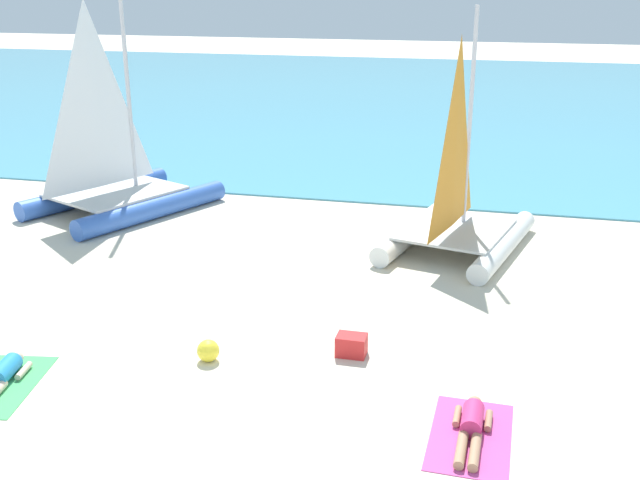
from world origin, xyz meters
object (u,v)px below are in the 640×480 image
sunbather_left (2,376)px  beach_ball (208,351)px  sailboat_white (457,216)px  towel_left (1,385)px  sunbather_right (471,426)px  towel_right (470,436)px  cooler_box (351,345)px  sailboat_blue (117,178)px

sunbather_left → beach_ball: (2.87, 1.46, 0.06)m
sailboat_white → towel_left: (-6.43, -7.99, -0.81)m
towel_left → sunbather_right: (7.20, 0.40, 0.13)m
sailboat_white → towel_right: 7.74m
sailboat_white → sunbather_left: 10.24m
sunbather_right → cooler_box: size_ratio=3.13×
towel_right → beach_ball: (-4.34, 1.19, 0.18)m
sunbather_right → cooler_box: cooler_box is taller
sailboat_blue → towel_left: bearing=-48.8°
towel_right → towel_left: bearing=-177.3°
towel_left → beach_ball: (2.85, 1.52, 0.18)m
beach_ball → sailboat_blue: bearing=126.8°
sunbather_right → beach_ball: bearing=167.1°
sailboat_white → beach_ball: bearing=-105.1°
beach_ball → sunbather_left: bearing=-153.0°
sailboat_white → sailboat_blue: sailboat_blue is taller
sunbather_left → beach_ball: 3.22m
towel_left → sunbather_right: sunbather_right is taller
sunbather_left → towel_right: (7.21, 0.27, -0.13)m
sailboat_blue → cooler_box: sailboat_blue is taller
sailboat_blue → towel_right: sailboat_blue is taller
towel_left → sunbather_left: bearing=100.0°
sailboat_blue → towel_left: 9.32m
sailboat_blue → towel_right: size_ratio=3.26×
towel_left → cooler_box: cooler_box is taller
sunbather_right → cooler_box: 2.81m
sailboat_blue → towel_left: (2.65, -8.89, -0.92)m
towel_left → sailboat_white: bearing=51.2°
beach_ball → cooler_box: beach_ball is taller
sailboat_blue → beach_ball: sailboat_blue is taller
sailboat_blue → towel_left: sailboat_blue is taller
towel_right → sunbather_right: (0.00, 0.07, 0.13)m
sailboat_white → towel_left: sailboat_white is taller
beach_ball → sunbather_right: bearing=-14.5°
sailboat_white → sunbather_right: bearing=-70.4°
sailboat_white → beach_ball: sailboat_white is taller
towel_left → sunbather_left: size_ratio=1.21×
sailboat_blue → sunbather_right: sailboat_blue is taller
towel_left → towel_right: (7.20, 0.34, 0.00)m
sailboat_white → cooler_box: size_ratio=10.92×
sailboat_white → cooler_box: bearing=-89.2°
towel_right → beach_ball: size_ratio=5.10×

